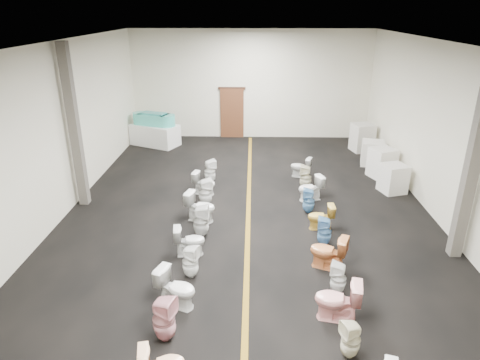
% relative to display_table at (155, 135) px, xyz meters
% --- Properties ---
extents(floor, '(16.00, 16.00, 0.00)m').
position_rel_display_table_xyz_m(floor, '(3.91, -6.69, -0.42)').
color(floor, black).
rests_on(floor, ground).
extents(ceiling, '(16.00, 16.00, 0.00)m').
position_rel_display_table_xyz_m(ceiling, '(3.91, -6.69, 4.08)').
color(ceiling, black).
rests_on(ceiling, ground).
extents(wall_back, '(10.00, 0.00, 10.00)m').
position_rel_display_table_xyz_m(wall_back, '(3.91, 1.31, 1.83)').
color(wall_back, beige).
rests_on(wall_back, ground).
extents(wall_left, '(0.00, 16.00, 16.00)m').
position_rel_display_table_xyz_m(wall_left, '(-1.09, -6.69, 1.83)').
color(wall_left, beige).
rests_on(wall_left, ground).
extents(wall_right, '(0.00, 16.00, 16.00)m').
position_rel_display_table_xyz_m(wall_right, '(8.91, -6.69, 1.83)').
color(wall_right, beige).
rests_on(wall_right, ground).
extents(aisle_stripe, '(0.12, 15.60, 0.01)m').
position_rel_display_table_xyz_m(aisle_stripe, '(3.91, -6.69, -0.42)').
color(aisle_stripe, brown).
rests_on(aisle_stripe, floor).
extents(back_door, '(1.00, 0.10, 2.10)m').
position_rel_display_table_xyz_m(back_door, '(3.11, 1.25, 0.63)').
color(back_door, '#562D19').
rests_on(back_door, floor).
extents(door_frame, '(1.15, 0.08, 0.10)m').
position_rel_display_table_xyz_m(door_frame, '(3.11, 1.26, 1.70)').
color(door_frame, '#331C11').
rests_on(door_frame, back_door).
extents(column_left, '(0.25, 0.25, 4.50)m').
position_rel_display_table_xyz_m(column_left, '(-0.84, -5.69, 1.83)').
color(column_left, '#59544C').
rests_on(column_left, floor).
extents(column_right, '(0.25, 0.25, 4.50)m').
position_rel_display_table_xyz_m(column_right, '(8.66, -8.19, 1.83)').
color(column_right, '#59544C').
rests_on(column_right, floor).
extents(display_table, '(2.14, 1.67, 0.85)m').
position_rel_display_table_xyz_m(display_table, '(0.00, 0.00, 0.00)').
color(display_table, white).
rests_on(display_table, floor).
extents(bathtub, '(1.79, 1.06, 0.55)m').
position_rel_display_table_xyz_m(bathtub, '(-0.00, 0.00, 0.65)').
color(bathtub, '#43C2B2').
rests_on(bathtub, display_table).
extents(appliance_crate_a, '(0.86, 0.86, 0.87)m').
position_rel_display_table_xyz_m(appliance_crate_a, '(8.31, -4.59, 0.01)').
color(appliance_crate_a, silver).
rests_on(appliance_crate_a, floor).
extents(appliance_crate_b, '(0.93, 0.93, 0.99)m').
position_rel_display_table_xyz_m(appliance_crate_b, '(8.31, -3.35, 0.07)').
color(appliance_crate_b, white).
rests_on(appliance_crate_b, floor).
extents(appliance_crate_c, '(0.91, 0.91, 0.86)m').
position_rel_display_table_xyz_m(appliance_crate_c, '(8.31, -2.13, 0.01)').
color(appliance_crate_c, silver).
rests_on(appliance_crate_c, floor).
extents(appliance_crate_d, '(0.91, 0.91, 1.08)m').
position_rel_display_table_xyz_m(appliance_crate_d, '(8.31, -0.54, 0.11)').
color(appliance_crate_d, silver).
rests_on(appliance_crate_d, floor).
extents(toilet_left_3, '(0.49, 0.48, 0.86)m').
position_rel_display_table_xyz_m(toilet_left_3, '(2.55, -11.10, 0.00)').
color(toilet_left_3, pink).
rests_on(toilet_left_3, floor).
extents(toilet_left_4, '(0.87, 0.68, 0.78)m').
position_rel_display_table_xyz_m(toilet_left_4, '(2.60, -10.19, -0.04)').
color(toilet_left_4, white).
rests_on(toilet_left_4, floor).
extents(toilet_left_5, '(0.43, 0.42, 0.74)m').
position_rel_display_table_xyz_m(toilet_left_5, '(2.74, -9.26, -0.05)').
color(toilet_left_5, white).
rests_on(toilet_left_5, floor).
extents(toilet_left_6, '(0.75, 0.49, 0.71)m').
position_rel_display_table_xyz_m(toilet_left_6, '(2.59, -8.38, -0.07)').
color(toilet_left_6, silver).
rests_on(toilet_left_6, floor).
extents(toilet_left_7, '(0.39, 0.39, 0.84)m').
position_rel_display_table_xyz_m(toilet_left_7, '(2.76, -7.54, -0.00)').
color(toilet_left_7, silver).
rests_on(toilet_left_7, floor).
extents(toilet_left_8, '(0.88, 0.65, 0.80)m').
position_rel_display_table_xyz_m(toilet_left_8, '(2.65, -6.68, -0.02)').
color(toilet_left_8, white).
rests_on(toilet_left_8, floor).
extents(toilet_left_9, '(0.47, 0.47, 0.82)m').
position_rel_display_table_xyz_m(toilet_left_9, '(2.68, -5.76, -0.01)').
color(toilet_left_9, white).
rests_on(toilet_left_9, floor).
extents(toilet_left_10, '(0.76, 0.55, 0.70)m').
position_rel_display_table_xyz_m(toilet_left_10, '(2.56, -4.94, -0.08)').
color(toilet_left_10, silver).
rests_on(toilet_left_10, floor).
extents(toilet_left_11, '(0.47, 0.47, 0.78)m').
position_rel_display_table_xyz_m(toilet_left_11, '(2.64, -4.04, -0.03)').
color(toilet_left_11, white).
rests_on(toilet_left_11, floor).
extents(toilet_right_2, '(0.40, 0.40, 0.69)m').
position_rel_display_table_xyz_m(toilet_right_2, '(5.61, -11.39, -0.08)').
color(toilet_right_2, '#EFE7C4').
rests_on(toilet_right_2, floor).
extents(toilet_right_3, '(0.88, 0.62, 0.82)m').
position_rel_display_table_xyz_m(toilet_right_3, '(5.56, -10.50, -0.01)').
color(toilet_right_3, '#F8A8A5').
rests_on(toilet_right_3, floor).
extents(toilet_right_4, '(0.40, 0.39, 0.68)m').
position_rel_display_table_xyz_m(toilet_right_4, '(5.72, -9.71, -0.08)').
color(toilet_right_4, white).
rests_on(toilet_right_4, floor).
extents(toilet_right_5, '(0.89, 0.71, 0.80)m').
position_rel_display_table_xyz_m(toilet_right_5, '(5.66, -8.84, -0.03)').
color(toilet_right_5, '#D47D43').
rests_on(toilet_right_5, floor).
extents(toilet_right_6, '(0.38, 0.38, 0.73)m').
position_rel_display_table_xyz_m(toilet_right_6, '(5.73, -7.87, -0.06)').
color(toilet_right_6, '#639BCC').
rests_on(toilet_right_6, floor).
extents(toilet_right_7, '(0.67, 0.40, 0.67)m').
position_rel_display_table_xyz_m(toilet_right_7, '(5.76, -7.05, -0.09)').
color(toilet_right_7, gold).
rests_on(toilet_right_7, floor).
extents(toilet_right_8, '(0.37, 0.37, 0.72)m').
position_rel_display_table_xyz_m(toilet_right_8, '(5.56, -6.13, -0.07)').
color(toilet_right_8, '#619ACA').
rests_on(toilet_right_8, floor).
extents(toilet_right_9, '(0.82, 0.63, 0.74)m').
position_rel_display_table_xyz_m(toilet_right_9, '(5.72, -5.29, -0.05)').
color(toilet_right_9, white).
rests_on(toilet_right_9, floor).
extents(toilet_right_10, '(0.41, 0.40, 0.78)m').
position_rel_display_table_xyz_m(toilet_right_10, '(5.66, -4.46, -0.03)').
color(toilet_right_10, beige).
rests_on(toilet_right_10, floor).
extents(toilet_right_11, '(0.78, 0.61, 0.70)m').
position_rel_display_table_xyz_m(toilet_right_11, '(5.62, -3.45, -0.08)').
color(toilet_right_11, silver).
rests_on(toilet_right_11, floor).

